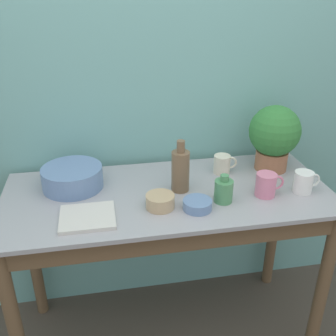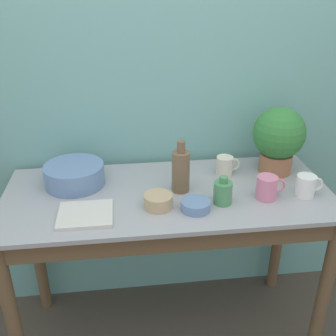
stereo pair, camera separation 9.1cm
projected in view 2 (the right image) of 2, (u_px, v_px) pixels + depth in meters
The scene contains 12 objects.
wall_back at pixel (159, 96), 1.95m from camera, with size 6.00×0.05×2.40m.
counter_table at pixel (169, 226), 1.82m from camera, with size 1.47×0.64×0.86m.
potted_plant at pixel (279, 137), 1.87m from camera, with size 0.25×0.25×0.33m.
bowl_wash_large at pixel (74, 175), 1.81m from camera, with size 0.27×0.27×0.10m.
bottle_tall at pixel (181, 170), 1.74m from camera, with size 0.08×0.08×0.24m.
bottle_short at pixel (223, 192), 1.66m from camera, with size 0.08×0.08×0.13m.
mug_pink at pixel (267, 187), 1.70m from camera, with size 0.13×0.09×0.10m.
mug_white at pixel (306, 186), 1.72m from camera, with size 0.12×0.08×0.10m.
mug_cream at pixel (225, 166), 1.90m from camera, with size 0.12×0.08×0.09m.
bowl_small_blue at pixel (195, 205), 1.62m from camera, with size 0.12×0.12×0.04m.
bowl_small_tan at pixel (158, 201), 1.64m from camera, with size 0.12×0.12×0.06m.
tray_board at pixel (85, 214), 1.58m from camera, with size 0.22×0.20×0.02m.
Camera 2 is at (-0.19, -1.21, 1.74)m, focal length 42.00 mm.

